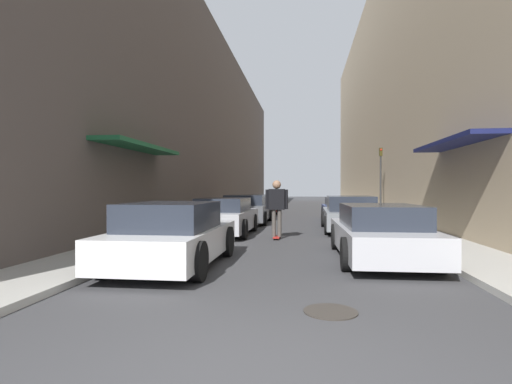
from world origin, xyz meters
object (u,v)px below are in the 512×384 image
(parked_car_right_0, at_px, (380,233))
(skateboarder, at_px, (277,203))
(parked_car_left_1, at_px, (224,217))
(parked_car_left_0, at_px, (173,236))
(parked_car_right_2, at_px, (342,209))
(manhole_cover, at_px, (331,312))
(traffic_light, at_px, (381,174))
(parked_car_right_1, at_px, (350,214))
(parked_car_left_3, at_px, (259,206))
(parked_car_left_2, at_px, (247,209))

(parked_car_right_0, xyz_separation_m, skateboarder, (-2.56, 3.40, 0.54))
(parked_car_left_1, height_order, parked_car_right_0, parked_car_left_1)
(parked_car_left_0, relative_size, parked_car_left_1, 1.05)
(parked_car_right_2, relative_size, skateboarder, 2.32)
(parked_car_left_0, height_order, manhole_cover, parked_car_left_0)
(skateboarder, bearing_deg, parked_car_left_1, 154.15)
(parked_car_right_0, bearing_deg, skateboarder, 126.96)
(parked_car_right_0, bearing_deg, manhole_cover, -108.51)
(manhole_cover, bearing_deg, traffic_light, 77.70)
(parked_car_right_1, distance_m, traffic_light, 7.98)
(parked_car_left_0, distance_m, parked_car_left_3, 15.24)
(skateboarder, bearing_deg, parked_car_right_0, -53.04)
(parked_car_left_1, xyz_separation_m, parked_car_right_2, (4.62, 6.88, -0.05))
(parked_car_left_1, distance_m, parked_car_right_0, 6.18)
(parked_car_left_1, height_order, parked_car_left_3, parked_car_left_1)
(parked_car_right_0, distance_m, parked_car_right_1, 6.11)
(parked_car_left_2, xyz_separation_m, parked_car_left_3, (0.02, 4.86, -0.03))
(parked_car_left_0, relative_size, parked_car_right_0, 0.92)
(parked_car_left_1, bearing_deg, traffic_light, 53.03)
(parked_car_right_0, distance_m, traffic_light, 13.83)
(parked_car_left_1, relative_size, skateboarder, 2.14)
(parked_car_right_2, bearing_deg, manhole_cover, -95.73)
(skateboarder, bearing_deg, parked_car_left_0, -110.85)
(parked_car_right_1, bearing_deg, parked_car_left_1, -157.89)
(parked_car_left_2, distance_m, parked_car_right_0, 10.06)
(parked_car_left_0, distance_m, traffic_light, 16.39)
(manhole_cover, bearing_deg, parked_car_right_1, 82.49)
(parked_car_right_2, bearing_deg, parked_car_right_1, -92.18)
(parked_car_left_1, xyz_separation_m, traffic_light, (6.91, 9.18, 1.79))
(parked_car_right_0, bearing_deg, parked_car_left_0, -163.23)
(parked_car_left_1, distance_m, parked_car_left_3, 9.62)
(parked_car_left_2, distance_m, manhole_cover, 13.41)
(parked_car_left_0, xyz_separation_m, parked_car_left_3, (0.02, 15.24, -0.04))
(parked_car_left_1, relative_size, traffic_light, 1.07)
(parked_car_left_3, bearing_deg, parked_car_left_0, -90.06)
(parked_car_right_2, bearing_deg, parked_car_left_2, -154.99)
(traffic_light, bearing_deg, parked_car_right_1, -108.57)
(parked_car_left_0, distance_m, parked_car_right_1, 8.61)
(parked_car_left_1, height_order, parked_car_right_1, parked_car_right_1)
(parked_car_right_0, height_order, skateboarder, skateboarder)
(parked_car_left_0, xyz_separation_m, parked_car_right_1, (4.35, 7.42, -0.00))
(parked_car_left_2, xyz_separation_m, skateboarder, (1.80, -5.66, 0.52))
(parked_car_left_3, relative_size, manhole_cover, 5.75)
(parked_car_left_2, xyz_separation_m, manhole_cover, (3.03, -13.05, -0.62))
(parked_car_left_0, relative_size, manhole_cover, 5.96)
(parked_car_left_0, height_order, parked_car_right_1, parked_car_right_1)
(parked_car_left_2, height_order, parked_car_right_2, parked_car_left_2)
(parked_car_left_1, height_order, parked_car_right_2, parked_car_left_1)
(parked_car_left_1, xyz_separation_m, parked_car_left_3, (0.09, 9.62, -0.02))
(parked_car_left_2, height_order, parked_car_left_3, parked_car_left_2)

